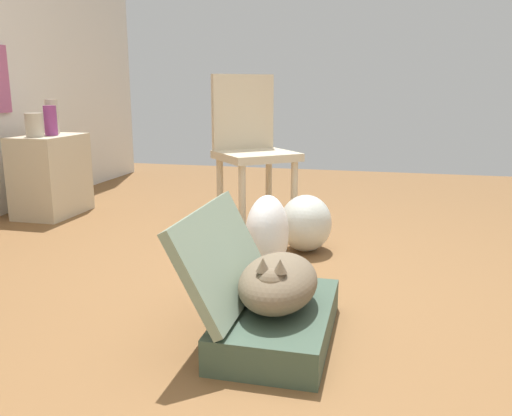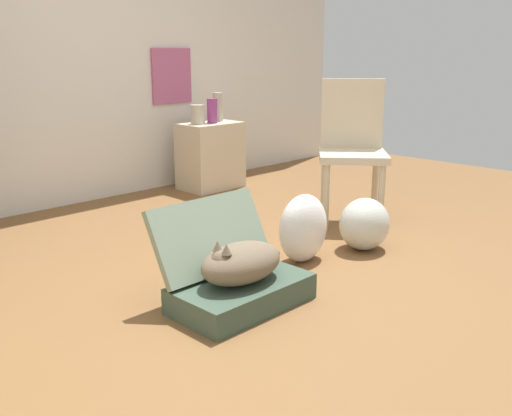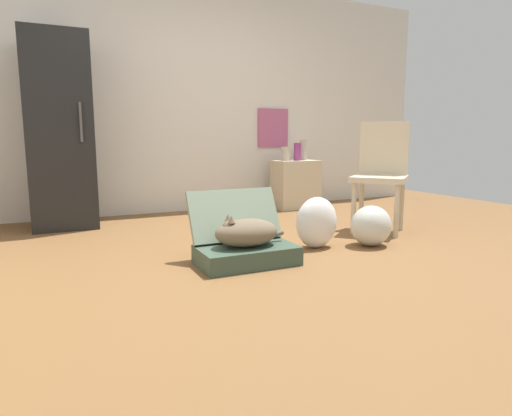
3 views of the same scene
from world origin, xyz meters
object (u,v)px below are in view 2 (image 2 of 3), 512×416
plastic_bag_clear (364,224)px  side_table (211,156)px  vase_tall (198,114)px  chair (352,145)px  vase_round (212,111)px  suitcase_base (242,294)px  cat (241,263)px  plastic_bag_white (303,228)px  vase_short (218,107)px

plastic_bag_clear → side_table: side_table is taller
vase_tall → chair: chair is taller
vase_round → vase_tall: bearing=164.3°
suitcase_base → vase_round: (1.54, 1.95, 0.62)m
plastic_bag_clear → chair: (0.45, 0.43, 0.39)m
cat → plastic_bag_white: (0.68, 0.19, -0.02)m
vase_round → chair: (0.02, -1.46, -0.14)m
plastic_bag_white → chair: 0.99m
suitcase_base → chair: bearing=17.7°
suitcase_base → side_table: bearing=52.3°
cat → chair: chair is taller
plastic_bag_clear → vase_tall: 2.01m
vase_tall → plastic_bag_clear: bearing=-98.9°
vase_short → cat: bearing=-129.5°
vase_tall → vase_round: bearing=-15.7°
side_table → vase_short: 0.44m
plastic_bag_clear → suitcase_base: bearing=-176.7°
chair → vase_round: bearing=140.2°
side_table → vase_round: vase_round is taller
vase_round → plastic_bag_clear: bearing=-102.9°
suitcase_base → vase_round: size_ratio=3.15×
suitcase_base → side_table: 2.52m
plastic_bag_white → plastic_bag_clear: bearing=-17.0°
plastic_bag_clear → cat: bearing=-176.7°
plastic_bag_clear → plastic_bag_white: bearing=163.0°
vase_short → chair: (-0.11, -1.53, -0.16)m
vase_short → vase_round: size_ratio=1.19×
suitcase_base → chair: (1.55, 0.50, 0.48)m
plastic_bag_white → vase_short: 2.14m
chair → plastic_bag_white: bearing=-111.4°
plastic_bag_white → side_table: size_ratio=0.69×
vase_tall → vase_short: size_ratio=0.65×
chair → side_table: bearing=140.2°
vase_round → chair: 1.46m
side_table → plastic_bag_clear: bearing=-102.7°
vase_round → vase_short: bearing=29.4°
side_table → vase_round: size_ratio=2.78×
cat → chair: bearing=17.7°
cat → vase_short: bearing=50.5°
plastic_bag_white → vase_tall: 1.99m
vase_tall → vase_round: size_ratio=0.78×
plastic_bag_clear → vase_round: bearing=77.1°
plastic_bag_white → vase_round: size_ratio=1.91×
plastic_bag_white → side_table: bearing=64.4°
cat → vase_short: vase_short is taller
plastic_bag_clear → chair: size_ratio=0.33×
vase_short → vase_round: 0.15m
plastic_bag_clear → vase_round: size_ratio=1.59×
plastic_bag_white → vase_short: bearing=61.6°
suitcase_base → plastic_bag_white: (0.68, 0.19, 0.14)m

